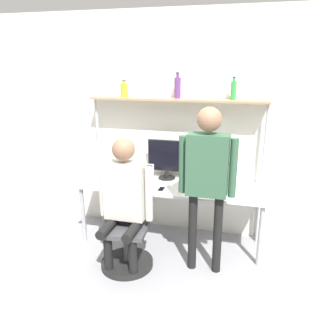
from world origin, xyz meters
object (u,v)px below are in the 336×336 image
bottle_purple (178,87)px  bottle_green (233,90)px  office_chair (127,240)px  person_seated (124,194)px  person_standing (207,171)px  bottle_amber (124,90)px  cell_phone (161,189)px  monitor (167,158)px  laptop (141,179)px

bottle_purple → bottle_green: bearing=0.0°
office_chair → person_seated: 0.55m
person_seated → person_standing: size_ratio=0.82×
bottle_amber → bottle_purple: bearing=0.0°
cell_phone → bottle_green: bottle_green is taller
monitor → bottle_amber: size_ratio=2.47×
office_chair → person_seated: (0.00, -0.04, 0.55)m
bottle_green → office_chair: bearing=-139.8°
cell_phone → bottle_amber: bottle_amber is taller
office_chair → bottle_purple: bottle_purple is taller
person_seated → cell_phone: bearing=60.2°
person_standing → bottle_amber: bearing=147.1°
monitor → bottle_amber: 0.96m
monitor → office_chair: size_ratio=0.52×
person_standing → monitor: bearing=130.1°
cell_phone → bottle_amber: size_ratio=0.76×
monitor → bottle_purple: size_ratio=1.67×
person_seated → bottle_purple: (0.35, 0.87, 1.00)m
person_seated → person_standing: bearing=10.6°
person_standing → bottle_purple: (-0.47, 0.72, 0.73)m
monitor → bottle_amber: (-0.53, 0.02, 0.80)m
bottle_green → person_seated: bearing=-138.2°
person_standing → bottle_purple: 1.13m
laptop → office_chair: (0.01, -0.51, -0.52)m
laptop → office_chair: laptop is taller
monitor → person_standing: bearing=-49.9°
laptop → bottle_green: (0.99, 0.32, 1.02)m
person_standing → bottle_amber: 1.50m
person_seated → office_chair: bearing=94.7°
bottle_purple → bottle_amber: (-0.65, 0.00, -0.04)m
cell_phone → bottle_green: (0.71, 0.41, 1.08)m
monitor → person_standing: (0.59, -0.70, 0.11)m
office_chair → person_standing: person_standing is taller
laptop → office_chair: 0.73m
office_chair → bottle_amber: bottle_amber is taller
cell_phone → bottle_amber: (-0.57, 0.41, 1.06)m
bottle_green → cell_phone: bearing=-149.9°
bottle_purple → bottle_green: bottle_purple is taller
office_chair → bottle_amber: bearing=109.8°
monitor → laptop: bearing=-128.9°
monitor → bottle_green: (0.75, 0.02, 0.82)m
laptop → bottle_green: size_ratio=1.15×
monitor → bottle_green: bottle_green is taller
monitor → office_chair: bearing=-105.9°
monitor → laptop: (-0.24, -0.30, -0.19)m
laptop → person_seated: size_ratio=0.20×
laptop → person_seated: person_seated is taller
cell_phone → bottle_purple: bearing=78.5°
bottle_purple → cell_phone: bearing=-101.5°
monitor → bottle_amber: bearing=177.5°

